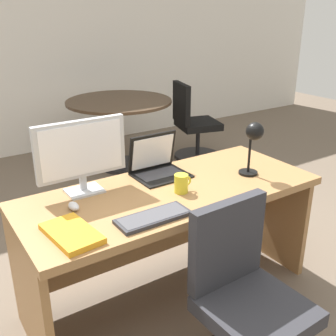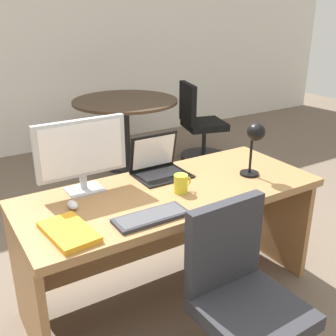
# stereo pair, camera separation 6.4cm
# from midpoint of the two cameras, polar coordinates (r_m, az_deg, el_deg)

# --- Properties ---
(ground) EXTENTS (12.00, 12.00, 0.00)m
(ground) POSITION_cam_midpoint_polar(r_m,az_deg,el_deg) (3.90, -12.46, -5.19)
(ground) COLOR #6B5B4C
(back_wall) EXTENTS (10.00, 0.10, 2.80)m
(back_wall) POSITION_cam_midpoint_polar(r_m,az_deg,el_deg) (5.25, -21.43, 16.72)
(back_wall) COLOR silver
(back_wall) RESTS_ON ground
(desk) EXTENTS (1.76, 0.73, 0.75)m
(desk) POSITION_cam_midpoint_polar(r_m,az_deg,el_deg) (2.47, -0.83, -6.75)
(desk) COLOR #9E7042
(desk) RESTS_ON ground
(monitor) EXTENTS (0.52, 0.16, 0.42)m
(monitor) POSITION_cam_midpoint_polar(r_m,az_deg,el_deg) (2.29, -12.89, 2.24)
(monitor) COLOR #B7BABF
(monitor) RESTS_ON desk
(laptop) EXTENTS (0.33, 0.27, 0.25)m
(laptop) POSITION_cam_midpoint_polar(r_m,az_deg,el_deg) (2.55, -2.41, 0.87)
(laptop) COLOR black
(laptop) RESTS_ON desk
(keyboard) EXTENTS (0.38, 0.15, 0.02)m
(keyboard) POSITION_cam_midpoint_polar(r_m,az_deg,el_deg) (2.03, -2.99, -6.93)
(keyboard) COLOR #2D2D33
(keyboard) RESTS_ON desk
(mouse) EXTENTS (0.05, 0.09, 0.04)m
(mouse) POSITION_cam_midpoint_polar(r_m,az_deg,el_deg) (2.18, -13.95, -5.24)
(mouse) COLOR silver
(mouse) RESTS_ON desk
(desk_lamp) EXTENTS (0.12, 0.14, 0.34)m
(desk_lamp) POSITION_cam_midpoint_polar(r_m,az_deg,el_deg) (2.51, 11.25, 4.17)
(desk_lamp) COLOR black
(desk_lamp) RESTS_ON desk
(book) EXTENTS (0.22, 0.34, 0.03)m
(book) POSITION_cam_midpoint_polar(r_m,az_deg,el_deg) (1.95, -14.34, -8.90)
(book) COLOR orange
(book) RESTS_ON desk
(coffee_mug) EXTENTS (0.11, 0.08, 0.11)m
(coffee_mug) POSITION_cam_midpoint_polar(r_m,az_deg,el_deg) (2.30, 1.12, -2.18)
(coffee_mug) COLOR yellow
(coffee_mug) RESTS_ON desk
(office_chair) EXTENTS (0.56, 0.56, 0.89)m
(office_chair) POSITION_cam_midpoint_polar(r_m,az_deg,el_deg) (2.11, 10.02, -19.28)
(office_chair) COLOR black
(office_chair) RESTS_ON ground
(meeting_table) EXTENTS (1.16, 1.16, 0.78)m
(meeting_table) POSITION_cam_midpoint_polar(r_m,az_deg,el_deg) (4.58, -7.21, 7.13)
(meeting_table) COLOR black
(meeting_table) RESTS_ON ground
(meeting_chair_near) EXTENTS (0.58, 0.56, 0.92)m
(meeting_chair_near) POSITION_cam_midpoint_polar(r_m,az_deg,el_deg) (4.88, 3.20, 5.58)
(meeting_chair_near) COLOR black
(meeting_chair_near) RESTS_ON ground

